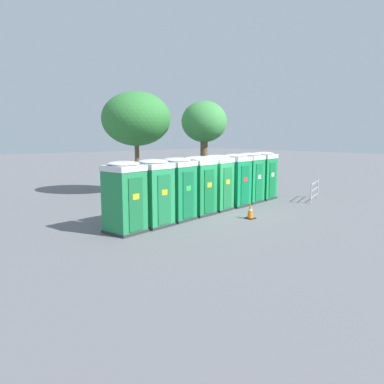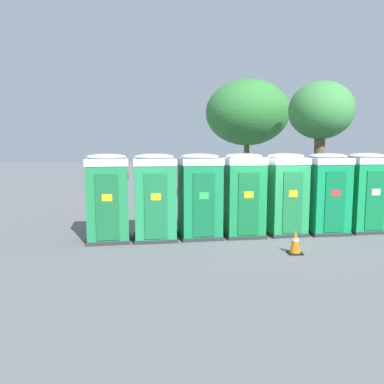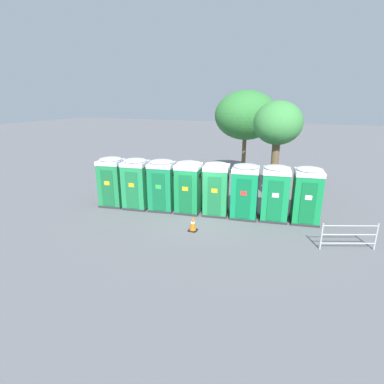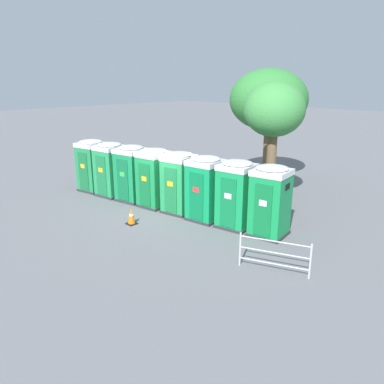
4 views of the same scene
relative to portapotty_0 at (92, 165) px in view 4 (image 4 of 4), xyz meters
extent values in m
plane|color=slate|center=(4.70, 0.64, -1.28)|extent=(120.00, 120.00, 0.00)
cube|color=#2D2D33|center=(0.00, 0.01, -1.23)|extent=(1.40, 1.39, 0.10)
cube|color=#1F8347|center=(0.00, 0.01, -0.13)|extent=(1.33, 1.32, 2.10)
cube|color=#186637|center=(0.10, -0.57, -0.21)|extent=(0.63, 0.14, 1.85)
cube|color=yellow|center=(0.10, -0.59, 0.07)|extent=(0.28, 0.06, 0.20)
cube|color=black|center=(0.58, 0.11, 0.60)|extent=(0.09, 0.36, 0.20)
cube|color=silver|center=(0.00, 0.01, 1.02)|extent=(1.37, 1.36, 0.20)
ellipsoid|color=silver|center=(0.00, 0.01, 1.17)|extent=(1.30, 1.30, 0.18)
cube|color=#2D2D33|center=(1.35, 0.16, -1.23)|extent=(1.39, 1.36, 0.10)
cube|color=#22904F|center=(1.35, 0.16, -0.13)|extent=(1.32, 1.29, 2.10)
cube|color=#1A703E|center=(1.43, -0.42, -0.21)|extent=(0.64, 0.12, 1.85)
cube|color=yellow|center=(1.43, -0.43, 0.07)|extent=(0.28, 0.05, 0.20)
cube|color=black|center=(1.94, 0.25, 0.60)|extent=(0.07, 0.36, 0.20)
cube|color=silver|center=(1.35, 0.16, 1.02)|extent=(1.36, 1.33, 0.20)
ellipsoid|color=silver|center=(1.35, 0.16, 1.17)|extent=(1.30, 1.27, 0.18)
cube|color=#2D2D33|center=(2.68, 0.39, -1.23)|extent=(1.42, 1.39, 0.10)
cube|color=#168249|center=(2.68, 0.39, -0.13)|extent=(1.35, 1.33, 2.10)
cube|color=#116539|center=(2.79, -0.18, -0.21)|extent=(0.64, 0.14, 1.85)
cube|color=green|center=(2.79, -0.20, 0.07)|extent=(0.28, 0.06, 0.20)
cube|color=black|center=(3.27, 0.50, 0.60)|extent=(0.09, 0.36, 0.20)
cube|color=silver|center=(2.68, 0.39, 1.02)|extent=(1.39, 1.37, 0.20)
ellipsoid|color=silver|center=(2.68, 0.39, 1.17)|extent=(1.32, 1.30, 0.18)
cube|color=#2D2D33|center=(4.03, 0.57, -1.23)|extent=(1.32, 1.34, 0.10)
cube|color=#188544|center=(4.03, 0.57, -0.13)|extent=(1.26, 1.27, 2.10)
cube|color=#126835|center=(4.10, -0.01, -0.21)|extent=(0.62, 0.11, 1.85)
cube|color=yellow|center=(4.10, -0.02, 0.07)|extent=(0.28, 0.04, 0.20)
cube|color=black|center=(4.60, 0.65, 0.60)|extent=(0.07, 0.36, 0.20)
cube|color=silver|center=(4.03, 0.57, 1.02)|extent=(1.30, 1.31, 0.20)
ellipsoid|color=silver|center=(4.03, 0.57, 1.17)|extent=(1.23, 1.25, 0.18)
cube|color=#2D2D33|center=(5.36, 0.80, -1.23)|extent=(1.35, 1.38, 0.10)
cube|color=#22924D|center=(5.36, 0.80, -0.13)|extent=(1.29, 1.31, 2.10)
cube|color=#1B723C|center=(5.46, 0.22, -0.21)|extent=(0.61, 0.13, 1.85)
cube|color=yellow|center=(5.47, 0.20, 0.07)|extent=(0.28, 0.06, 0.20)
cube|color=black|center=(5.92, 0.89, 0.60)|extent=(0.08, 0.36, 0.20)
cube|color=silver|center=(5.36, 0.80, 1.02)|extent=(1.33, 1.35, 0.20)
ellipsoid|color=silver|center=(5.36, 0.80, 1.17)|extent=(1.26, 1.28, 0.18)
cube|color=#2D2D33|center=(6.72, 0.92, -1.23)|extent=(1.36, 1.33, 0.10)
cube|color=#108E4E|center=(6.72, 0.92, -0.13)|extent=(1.29, 1.27, 2.10)
cube|color=#0C6F3C|center=(6.79, 0.34, -0.21)|extent=(0.64, 0.11, 1.85)
cube|color=red|center=(6.79, 0.32, 0.07)|extent=(0.28, 0.04, 0.20)
cube|color=black|center=(7.31, 0.99, 0.60)|extent=(0.07, 0.36, 0.20)
cube|color=silver|center=(6.72, 0.92, 1.02)|extent=(1.33, 1.31, 0.20)
ellipsoid|color=silver|center=(6.72, 0.92, 1.17)|extent=(1.27, 1.25, 0.18)
cube|color=#2D2D33|center=(8.05, 1.15, -1.23)|extent=(1.38, 1.36, 0.10)
cube|color=#14914B|center=(8.05, 1.15, -0.13)|extent=(1.31, 1.30, 2.10)
cube|color=#10713A|center=(8.14, 0.57, -0.21)|extent=(0.63, 0.12, 1.85)
cube|color=white|center=(8.14, 0.56, 0.07)|extent=(0.28, 0.05, 0.20)
cube|color=black|center=(8.64, 1.24, 0.60)|extent=(0.08, 0.36, 0.20)
cube|color=silver|center=(8.05, 1.15, 1.02)|extent=(1.35, 1.34, 0.20)
ellipsoid|color=silver|center=(8.05, 1.15, 1.17)|extent=(1.29, 1.27, 0.18)
cube|color=#2D2D33|center=(9.39, 1.35, -1.23)|extent=(1.38, 1.37, 0.10)
cube|color=#138C44|center=(9.39, 1.35, -0.13)|extent=(1.32, 1.31, 2.10)
cube|color=#0F6D35|center=(9.49, 0.77, -0.21)|extent=(0.63, 0.13, 1.85)
cube|color=white|center=(9.49, 0.75, 0.07)|extent=(0.28, 0.05, 0.20)
cube|color=black|center=(9.98, 1.44, 0.60)|extent=(0.08, 0.36, 0.20)
cube|color=silver|center=(9.39, 1.35, 1.02)|extent=(1.36, 1.34, 0.20)
ellipsoid|color=silver|center=(9.39, 1.35, 1.17)|extent=(1.29, 1.28, 0.18)
cylinder|color=brown|center=(7.60, 4.09, 0.49)|extent=(0.41, 0.41, 3.55)
ellipsoid|color=#3D8C42|center=(7.60, 4.09, 2.88)|extent=(2.52, 2.52, 2.25)
cylinder|color=brown|center=(5.21, 7.26, 0.47)|extent=(0.26, 0.26, 3.50)
ellipsoid|color=#337F38|center=(5.21, 7.26, 3.07)|extent=(3.95, 3.95, 3.09)
cube|color=black|center=(5.07, -1.46, -1.26)|extent=(0.36, 0.36, 0.04)
cone|color=orange|center=(5.07, -1.46, -0.94)|extent=(0.28, 0.28, 0.60)
cylinder|color=white|center=(5.07, -1.46, -0.91)|extent=(0.17, 0.17, 0.07)
cylinder|color=#B7B7BC|center=(10.07, -1.20, -0.76)|extent=(0.06, 0.06, 1.05)
cylinder|color=#B7B7BC|center=(11.94, -0.47, -0.76)|extent=(0.06, 0.06, 1.05)
cylinder|color=#B7B7BC|center=(11.00, -0.84, -0.33)|extent=(1.88, 0.77, 0.04)
cylinder|color=#B7B7BC|center=(11.00, -0.84, -0.68)|extent=(1.88, 0.77, 0.04)
cylinder|color=#B7B7BC|center=(11.00, -0.84, -1.03)|extent=(1.88, 0.77, 0.04)
camera|label=1|loc=(-6.70, -11.31, 2.15)|focal=35.00mm
camera|label=2|loc=(2.24, -10.77, 1.45)|focal=35.00mm
camera|label=3|loc=(9.41, -12.27, 4.08)|focal=28.00mm
camera|label=4|loc=(16.13, -9.40, 4.05)|focal=35.00mm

